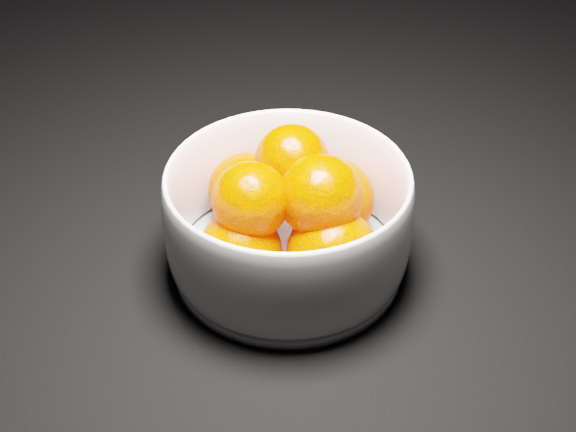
{
  "coord_description": "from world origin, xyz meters",
  "views": [
    {
      "loc": [
        0.07,
        -0.73,
        0.42
      ],
      "look_at": [
        0.08,
        -0.25,
        0.05
      ],
      "focal_mm": 50.0,
      "sensor_mm": 36.0,
      "label": 1
    }
  ],
  "objects": [
    {
      "name": "bowl",
      "position": [
        0.08,
        -0.25,
        0.05
      ],
      "size": [
        0.19,
        0.19,
        0.09
      ],
      "rotation": [
        0.0,
        0.0,
        0.42
      ],
      "color": "white",
      "rests_on": "ground"
    },
    {
      "name": "ground",
      "position": [
        0.0,
        0.0,
        0.0
      ],
      "size": [
        3.0,
        3.0,
        0.0
      ],
      "primitive_type": "cube",
      "color": "black",
      "rests_on": "ground"
    },
    {
      "name": "orange_pile",
      "position": [
        0.09,
        -0.25,
        0.06
      ],
      "size": [
        0.14,
        0.14,
        0.1
      ],
      "color": "#F73D00",
      "rests_on": "bowl"
    }
  ]
}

